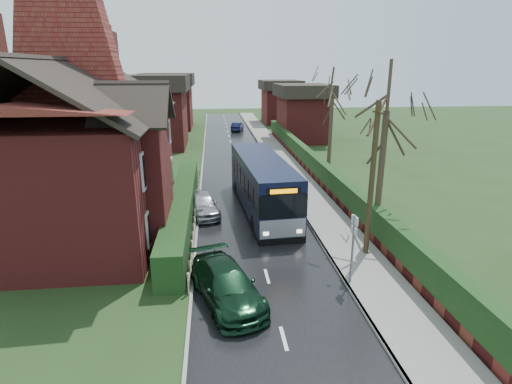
{
  "coord_description": "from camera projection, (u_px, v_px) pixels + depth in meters",
  "views": [
    {
      "loc": [
        -2.04,
        -16.61,
        8.27
      ],
      "look_at": [
        0.2,
        4.07,
        1.8
      ],
      "focal_mm": 28.0,
      "sensor_mm": 36.0,
      "label": 1
    }
  ],
  "objects": [
    {
      "name": "right_wall_hedge",
      "position": [
        326.0,
        175.0,
        28.22
      ],
      "size": [
        0.6,
        50.0,
        1.8
      ],
      "color": "maroon",
      "rests_on": "ground"
    },
    {
      "name": "kerb_right",
      "position": [
        287.0,
        189.0,
        28.22
      ],
      "size": [
        0.12,
        100.0,
        0.14
      ],
      "primitive_type": "cube",
      "color": "gray",
      "rests_on": "ground"
    },
    {
      "name": "telegraph_pole",
      "position": [
        372.0,
        181.0,
        17.42
      ],
      "size": [
        0.24,
        0.9,
        7.02
      ],
      "rotation": [
        0.0,
        0.0,
        0.04
      ],
      "color": "#2E2514",
      "rests_on": "ground"
    },
    {
      "name": "front_hedge",
      "position": [
        182.0,
        206.0,
        22.54
      ],
      "size": [
        1.2,
        16.0,
        1.6
      ],
      "primitive_type": "cube",
      "color": "#143313",
      "rests_on": "ground"
    },
    {
      "name": "ground",
      "position": [
        261.0,
        255.0,
        18.43
      ],
      "size": [
        140.0,
        140.0,
        0.0
      ],
      "primitive_type": "plane",
      "color": "#25421C",
      "rests_on": "ground"
    },
    {
      "name": "car_distant",
      "position": [
        237.0,
        127.0,
        54.55
      ],
      "size": [
        2.04,
        3.85,
        1.2
      ],
      "primitive_type": "imported",
      "rotation": [
        0.0,
        0.0,
        2.92
      ],
      "color": "#111733",
      "rests_on": "ground"
    },
    {
      "name": "bus_stop_sign",
      "position": [
        353.0,
        240.0,
        15.33
      ],
      "size": [
        0.13,
        0.45,
        2.97
      ],
      "rotation": [
        0.0,
        0.0,
        0.14
      ],
      "color": "slate",
      "rests_on": "ground"
    },
    {
      "name": "tree_right_far",
      "position": [
        333.0,
        89.0,
        33.56
      ],
      "size": [
        4.58,
        4.58,
        8.85
      ],
      "color": "#3A2E22",
      "rests_on": "ground"
    },
    {
      "name": "bus",
      "position": [
        262.0,
        185.0,
        23.91
      ],
      "size": [
        3.14,
        10.63,
        3.19
      ],
      "rotation": [
        0.0,
        0.0,
        0.07
      ],
      "color": "black",
      "rests_on": "ground"
    },
    {
      "name": "car_green",
      "position": [
        227.0,
        285.0,
        14.63
      ],
      "size": [
        3.16,
        4.95,
        1.34
      ],
      "primitive_type": "imported",
      "rotation": [
        0.0,
        0.0,
        0.3
      ],
      "color": "black",
      "rests_on": "ground"
    },
    {
      "name": "brick_house",
      "position": [
        84.0,
        146.0,
        20.77
      ],
      "size": [
        9.3,
        14.6,
        10.3
      ],
      "color": "maroon",
      "rests_on": "ground"
    },
    {
      "name": "tree_right_near",
      "position": [
        388.0,
        101.0,
        18.32
      ],
      "size": [
        4.23,
        4.23,
        9.13
      ],
      "color": "#362B1F",
      "rests_on": "ground"
    },
    {
      "name": "picket_fence",
      "position": [
        196.0,
        212.0,
        22.72
      ],
      "size": [
        0.1,
        16.0,
        0.9
      ],
      "primitive_type": null,
      "color": "tan",
      "rests_on": "ground"
    },
    {
      "name": "kerb_left",
      "position": [
        200.0,
        192.0,
        27.6
      ],
      "size": [
        0.12,
        100.0,
        0.1
      ],
      "primitive_type": "cube",
      "color": "gray",
      "rests_on": "ground"
    },
    {
      "name": "car_silver",
      "position": [
        202.0,
        204.0,
        23.33
      ],
      "size": [
        2.39,
        4.15,
        1.33
      ],
      "primitive_type": "imported",
      "rotation": [
        0.0,
        0.0,
        0.22
      ],
      "color": "#B1B0B5",
      "rests_on": "ground"
    },
    {
      "name": "pavement",
      "position": [
        304.0,
        189.0,
        28.34
      ],
      "size": [
        2.5,
        100.0,
        0.14
      ],
      "primitive_type": "cube",
      "color": "slate",
      "rests_on": "ground"
    },
    {
      "name": "tree_house_side",
      "position": [
        62.0,
        88.0,
        28.35
      ],
      "size": [
        4.09,
        4.09,
        9.3
      ],
      "color": "#3A2E22",
      "rests_on": "ground"
    },
    {
      "name": "road",
      "position": [
        244.0,
        191.0,
        27.92
      ],
      "size": [
        6.0,
        100.0,
        0.02
      ],
      "primitive_type": "cube",
      "color": "black",
      "rests_on": "ground"
    }
  ]
}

